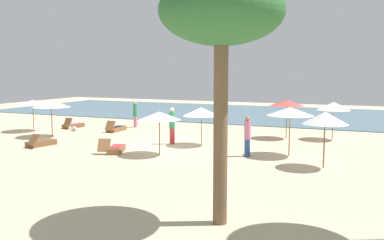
# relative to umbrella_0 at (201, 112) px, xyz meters

# --- Properties ---
(ground_plane) EXTENTS (60.00, 60.00, 0.00)m
(ground_plane) POSITION_rel_umbrella_0_xyz_m (-1.52, -0.52, -1.77)
(ground_plane) COLOR beige
(ocean_water) EXTENTS (48.00, 16.00, 0.06)m
(ocean_water) POSITION_rel_umbrella_0_xyz_m (-1.52, 16.48, -1.74)
(ocean_water) COLOR slate
(ocean_water) RESTS_ON ground_plane
(umbrella_0) EXTENTS (1.90, 1.90, 1.99)m
(umbrella_0) POSITION_rel_umbrella_0_xyz_m (0.00, 0.00, 0.00)
(umbrella_0) COLOR brown
(umbrella_0) RESTS_ON ground_plane
(umbrella_1) EXTENTS (1.86, 1.86, 2.13)m
(umbrella_1) POSITION_rel_umbrella_0_xyz_m (6.09, 4.59, 0.13)
(umbrella_1) COLOR olive
(umbrella_1) RESTS_ON ground_plane
(umbrella_2) EXTENTS (2.19, 2.19, 2.15)m
(umbrella_2) POSITION_rel_umbrella_0_xyz_m (-9.11, -0.84, 0.18)
(umbrella_2) COLOR brown
(umbrella_2) RESTS_ON ground_plane
(umbrella_3) EXTENTS (1.80, 1.80, 2.27)m
(umbrella_3) POSITION_rel_umbrella_0_xyz_m (6.41, -2.80, 0.25)
(umbrella_3) COLOR brown
(umbrella_3) RESTS_ON ground_plane
(umbrella_4) EXTENTS (2.09, 2.09, 2.24)m
(umbrella_4) POSITION_rel_umbrella_0_xyz_m (4.69, -0.93, 0.28)
(umbrella_4) COLOR olive
(umbrella_4) RESTS_ON ground_plane
(umbrella_5) EXTENTS (2.09, 2.09, 2.01)m
(umbrella_5) POSITION_rel_umbrella_0_xyz_m (-11.77, 0.47, 0.08)
(umbrella_5) COLOR brown
(umbrella_5) RESTS_ON ground_plane
(umbrella_6) EXTENTS (1.92, 1.92, 2.21)m
(umbrella_6) POSITION_rel_umbrella_0_xyz_m (3.62, 3.99, 0.28)
(umbrella_6) COLOR brown
(umbrella_6) RESTS_ON ground_plane
(umbrella_7) EXTENTS (1.97, 1.97, 2.01)m
(umbrella_7) POSITION_rel_umbrella_0_xyz_m (-0.83, -3.09, 0.06)
(umbrella_7) COLOR brown
(umbrella_7) RESTS_ON ground_plane
(lounger_0) EXTENTS (1.17, 1.76, 0.72)m
(lounger_0) POSITION_rel_umbrella_0_xyz_m (-3.03, -3.39, -1.59)
(lounger_0) COLOR brown
(lounger_0) RESTS_ON ground_plane
(lounger_1) EXTENTS (0.83, 1.70, 0.75)m
(lounger_1) POSITION_rel_umbrella_0_xyz_m (-10.50, 2.72, -1.59)
(lounger_1) COLOR brown
(lounger_1) RESTS_ON ground_plane
(lounger_2) EXTENTS (0.97, 1.77, 0.70)m
(lounger_2) POSITION_rel_umbrella_0_xyz_m (-7.54, -3.48, -1.60)
(lounger_2) COLOR brown
(lounger_2) RESTS_ON ground_plane
(lounger_3) EXTENTS (0.61, 1.65, 0.73)m
(lounger_3) POSITION_rel_umbrella_0_xyz_m (-6.93, 2.54, -1.59)
(lounger_3) COLOR brown
(lounger_3) RESTS_ON ground_plane
(person_0) EXTENTS (0.40, 0.40, 1.76)m
(person_0) POSITION_rel_umbrella_0_xyz_m (-6.77, 4.70, -0.87)
(person_0) COLOR #D17299
(person_0) RESTS_ON ground_plane
(person_1) EXTENTS (0.42, 0.42, 1.94)m
(person_1) POSITION_rel_umbrella_0_xyz_m (-1.57, -0.23, -0.77)
(person_1) COLOR #BF3338
(person_1) RESTS_ON ground_plane
(person_2) EXTENTS (0.33, 0.33, 1.84)m
(person_2) POSITION_rel_umbrella_0_xyz_m (2.98, -1.81, -0.82)
(person_2) COLOR #2D4C8C
(person_2) RESTS_ON ground_plane
(palm_0) EXTENTS (3.08, 3.08, 6.18)m
(palm_0) POSITION_rel_umbrella_0_xyz_m (4.67, -10.25, 3.46)
(palm_0) COLOR brown
(palm_0) RESTS_ON ground_plane
(dog) EXTENTS (0.64, 0.51, 0.31)m
(dog) POSITION_rel_umbrella_0_xyz_m (-9.52, 1.59, -1.60)
(dog) COLOR silver
(dog) RESTS_ON ground_plane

